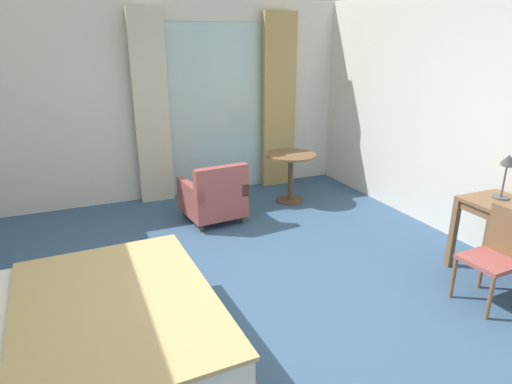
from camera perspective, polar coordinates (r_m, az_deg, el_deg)
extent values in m
cube|color=#38567A|center=(4.04, 0.22, -14.96)|extent=(6.06, 7.03, 0.10)
cube|color=silver|center=(6.51, -11.62, 11.60)|extent=(5.66, 0.12, 2.82)
cube|color=silver|center=(5.20, 29.74, 7.72)|extent=(0.12, 6.63, 2.82)
cube|color=silver|center=(6.65, -5.16, 10.57)|extent=(1.53, 0.02, 2.48)
cube|color=beige|center=(6.30, -13.56, 10.45)|extent=(0.48, 0.10, 2.65)
cube|color=tan|center=(6.92, 3.02, 11.66)|extent=(0.53, 0.10, 2.65)
cube|color=brown|center=(3.45, -23.14, -19.71)|extent=(2.07, 1.93, 0.27)
cube|color=white|center=(3.31, -23.70, -16.43)|extent=(2.01, 1.88, 0.21)
cube|color=tan|center=(3.25, -17.99, -13.78)|extent=(1.39, 1.89, 0.03)
cube|color=brown|center=(5.25, 28.37, -3.92)|extent=(0.06, 0.06, 0.73)
cube|color=brown|center=(4.87, 24.44, -4.98)|extent=(0.06, 0.06, 0.73)
cube|color=#9E4C47|center=(4.32, 28.36, -7.94)|extent=(0.43, 0.43, 0.04)
cube|color=brown|center=(4.38, 30.32, -4.59)|extent=(0.05, 0.39, 0.42)
cylinder|color=brown|center=(4.37, 24.47, -10.23)|extent=(0.04, 0.04, 0.40)
cylinder|color=brown|center=(4.18, 28.37, -12.20)|extent=(0.04, 0.04, 0.40)
cylinder|color=brown|center=(4.64, 27.51, -8.95)|extent=(0.04, 0.04, 0.40)
cylinder|color=#4C4C51|center=(4.86, 29.47, -0.62)|extent=(0.15, 0.15, 0.02)
cylinder|color=#4C4C51|center=(4.81, 29.78, 1.25)|extent=(0.02, 0.02, 0.32)
cone|color=#4C4C51|center=(4.88, 30.26, 3.74)|extent=(0.17, 0.16, 0.17)
cube|color=#9E4C47|center=(5.68, -5.74, -1.35)|extent=(0.76, 0.79, 0.28)
cube|color=#9E4C47|center=(5.31, -4.54, 1.17)|extent=(0.70, 0.19, 0.42)
cube|color=#9E4C47|center=(5.73, -3.10, 1.20)|extent=(0.17, 0.73, 0.16)
cube|color=#9E4C47|center=(5.51, -8.64, 0.27)|extent=(0.17, 0.73, 0.16)
cylinder|color=#4C3D2D|center=(6.12, -4.37, -1.71)|extent=(0.04, 0.04, 0.10)
cylinder|color=#4C3D2D|center=(5.92, -9.41, -2.64)|extent=(0.04, 0.04, 0.10)
cylinder|color=#4C3D2D|center=(5.61, -1.74, -3.62)|extent=(0.04, 0.04, 0.10)
cylinder|color=#4C3D2D|center=(5.39, -7.17, -4.73)|extent=(0.04, 0.04, 0.10)
cylinder|color=brown|center=(6.22, 4.61, 4.87)|extent=(0.73, 0.73, 0.03)
cylinder|color=brown|center=(6.32, 4.53, 1.75)|extent=(0.07, 0.07, 0.68)
cylinder|color=brown|center=(6.42, 4.45, -1.05)|extent=(0.40, 0.40, 0.02)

